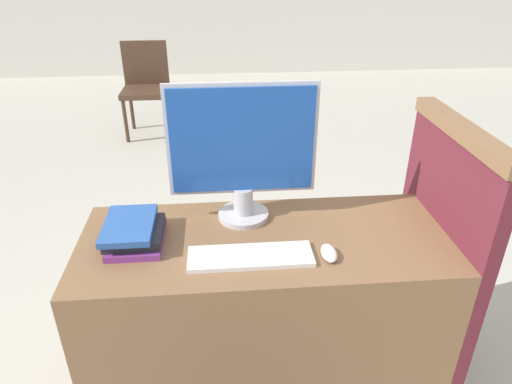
{
  "coord_description": "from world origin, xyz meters",
  "views": [
    {
      "loc": [
        -0.15,
        -1.06,
        1.67
      ],
      "look_at": [
        -0.03,
        0.25,
        0.97
      ],
      "focal_mm": 32.0,
      "sensor_mm": 36.0,
      "label": 1
    }
  ],
  "objects_px": {
    "mouse": "(329,253)",
    "far_chair": "(146,83)",
    "book_stack": "(134,233)",
    "keyboard": "(251,257)",
    "monitor": "(242,151)"
  },
  "relations": [
    {
      "from": "mouse",
      "to": "far_chair",
      "type": "height_order",
      "value": "far_chair"
    },
    {
      "from": "mouse",
      "to": "far_chair",
      "type": "xyz_separation_m",
      "value": [
        -1.05,
        3.33,
        -0.27
      ]
    },
    {
      "from": "book_stack",
      "to": "mouse",
      "type": "bearing_deg",
      "value": -12.33
    },
    {
      "from": "book_stack",
      "to": "far_chair",
      "type": "relative_size",
      "value": 0.28
    },
    {
      "from": "mouse",
      "to": "keyboard",
      "type": "bearing_deg",
      "value": 177.23
    },
    {
      "from": "monitor",
      "to": "far_chair",
      "type": "xyz_separation_m",
      "value": [
        -0.78,
        3.05,
        -0.53
      ]
    },
    {
      "from": "mouse",
      "to": "book_stack",
      "type": "bearing_deg",
      "value": 167.67
    },
    {
      "from": "keyboard",
      "to": "far_chair",
      "type": "bearing_deg",
      "value": 103.35
    },
    {
      "from": "book_stack",
      "to": "keyboard",
      "type": "bearing_deg",
      "value": -18.3
    },
    {
      "from": "keyboard",
      "to": "far_chair",
      "type": "height_order",
      "value": "far_chair"
    },
    {
      "from": "book_stack",
      "to": "far_chair",
      "type": "bearing_deg",
      "value": 97.04
    },
    {
      "from": "monitor",
      "to": "mouse",
      "type": "bearing_deg",
      "value": -46.58
    },
    {
      "from": "keyboard",
      "to": "book_stack",
      "type": "bearing_deg",
      "value": 161.7
    },
    {
      "from": "monitor",
      "to": "book_stack",
      "type": "distance_m",
      "value": 0.47
    },
    {
      "from": "mouse",
      "to": "far_chair",
      "type": "relative_size",
      "value": 0.11
    }
  ]
}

